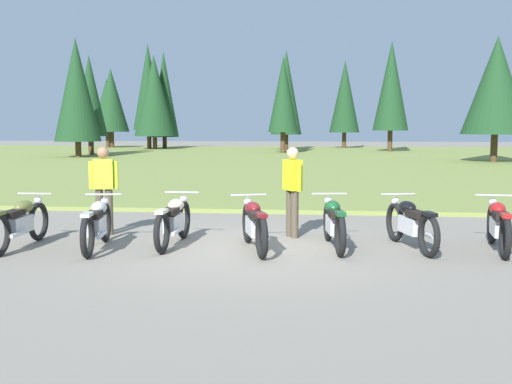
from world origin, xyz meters
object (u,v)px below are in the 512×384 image
object	(u,v)px
motorcycle_british_green	(334,222)
rider_with_back_turned	(292,186)
motorcycle_black	(411,223)
motorcycle_silver	(97,224)
motorcycle_maroon	(254,224)
rider_near_row_end	(104,185)
motorcycle_cream	(174,220)
motorcycle_red	(499,225)
motorcycle_olive	(20,222)

from	to	relation	value
motorcycle_british_green	rider_with_back_turned	xyz separation A→B (m)	(-0.75, 0.97, 0.51)
motorcycle_black	rider_with_back_turned	size ratio (longest dim) A/B	1.23
motorcycle_black	motorcycle_silver	bearing A→B (deg)	-173.15
motorcycle_maroon	rider_with_back_turned	xyz separation A→B (m)	(0.57, 1.28, 0.51)
rider_near_row_end	rider_with_back_turned	bearing A→B (deg)	2.27
motorcycle_silver	motorcycle_black	xyz separation A→B (m)	(5.22, 0.63, 0.00)
motorcycle_cream	motorcycle_red	xyz separation A→B (m)	(5.45, 0.12, 0.00)
motorcycle_cream	motorcycle_black	distance (m)	4.03
rider_with_back_turned	motorcycle_maroon	bearing A→B (deg)	-113.82
motorcycle_olive	motorcycle_red	bearing A→B (deg)	4.49
motorcycle_olive	motorcycle_maroon	distance (m)	3.97
motorcycle_silver	rider_near_row_end	size ratio (longest dim) A/B	1.25
motorcycle_silver	rider_near_row_end	distance (m)	1.51
motorcycle_cream	rider_with_back_turned	bearing A→B (deg)	27.23
motorcycle_red	motorcycle_olive	bearing A→B (deg)	-175.51
motorcycle_red	motorcycle_silver	bearing A→B (deg)	-174.74
motorcycle_maroon	rider_near_row_end	bearing A→B (deg)	159.03
motorcycle_maroon	motorcycle_olive	bearing A→B (deg)	-176.47
motorcycle_british_green	motorcycle_maroon	bearing A→B (deg)	-166.66
motorcycle_black	motorcycle_cream	bearing A→B (deg)	-178.00
motorcycle_black	rider_with_back_turned	xyz separation A→B (m)	(-2.04, 0.89, 0.51)
motorcycle_red	motorcycle_british_green	bearing A→B (deg)	-178.54
motorcycle_olive	motorcycle_maroon	bearing A→B (deg)	3.53
motorcycle_cream	rider_with_back_turned	world-z (taller)	rider_with_back_turned
motorcycle_british_green	motorcycle_red	distance (m)	2.70
motorcycle_black	rider_with_back_turned	world-z (taller)	rider_with_back_turned
motorcycle_red	motorcycle_cream	bearing A→B (deg)	-178.69
motorcycle_cream	motorcycle_red	world-z (taller)	same
motorcycle_black	motorcycle_red	size ratio (longest dim) A/B	0.98
motorcycle_olive	motorcycle_black	world-z (taller)	same
motorcycle_british_green	rider_with_back_turned	bearing A→B (deg)	127.77
motorcycle_black	rider_near_row_end	bearing A→B (deg)	172.40
motorcycle_cream	motorcycle_maroon	xyz separation A→B (m)	(1.43, -0.26, 0.00)
motorcycle_olive	motorcycle_silver	xyz separation A→B (m)	(1.34, 0.02, 0.00)
motorcycle_silver	motorcycle_british_green	world-z (taller)	same
motorcycle_maroon	rider_with_back_turned	world-z (taller)	rider_with_back_turned
motorcycle_olive	motorcycle_black	distance (m)	6.59
rider_near_row_end	motorcycle_red	bearing A→B (deg)	-6.20
motorcycle_british_green	motorcycle_black	size ratio (longest dim) A/B	1.02
rider_near_row_end	motorcycle_maroon	bearing A→B (deg)	-20.97
motorcycle_olive	motorcycle_black	size ratio (longest dim) A/B	1.02
motorcycle_olive	motorcycle_british_green	size ratio (longest dim) A/B	1.00
motorcycle_red	rider_with_back_turned	xyz separation A→B (m)	(-3.45, 0.90, 0.51)
motorcycle_british_green	motorcycle_cream	bearing A→B (deg)	-178.84
rider_with_back_turned	motorcycle_cream	bearing A→B (deg)	-152.77
rider_with_back_turned	motorcycle_red	bearing A→B (deg)	-14.63
motorcycle_olive	motorcycle_british_green	distance (m)	5.31
motorcycle_british_green	rider_with_back_turned	size ratio (longest dim) A/B	1.25
rider_near_row_end	motorcycle_british_green	bearing A→B (deg)	-10.92
motorcycle_cream	motorcycle_black	bearing A→B (deg)	2.00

